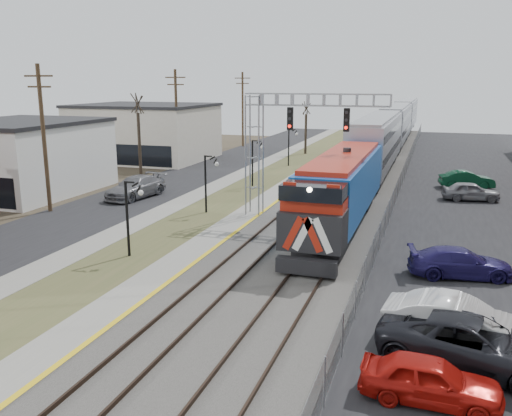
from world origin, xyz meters
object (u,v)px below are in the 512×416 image
at_px(train, 391,131).
at_px(car_lot_b, 458,323).
at_px(signal_gantry, 280,134).
at_px(car_lot_a, 430,381).

distance_m(train, car_lot_b, 49.28).
bearing_deg(train, signal_gantry, -97.20).
height_order(train, car_lot_a, train).
height_order(signal_gantry, car_lot_a, signal_gantry).
bearing_deg(train, car_lot_a, -84.06).
bearing_deg(car_lot_b, car_lot_a, 174.95).
relative_size(train, signal_gantry, 9.54).
relative_size(train, car_lot_a, 21.88).
distance_m(car_lot_a, car_lot_b, 3.93).
relative_size(signal_gantry, car_lot_b, 1.79).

